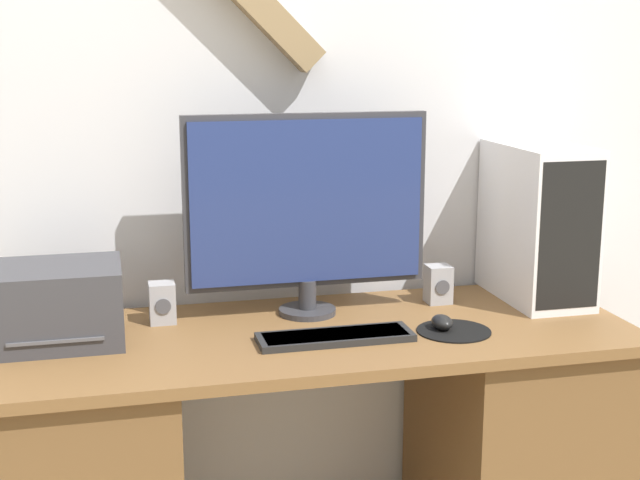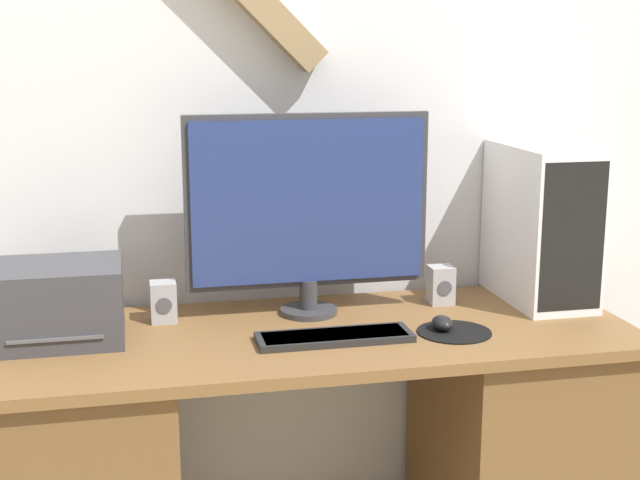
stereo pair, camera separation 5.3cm
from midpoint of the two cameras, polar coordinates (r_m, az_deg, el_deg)
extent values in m
cube|color=silver|center=(2.62, -1.73, 9.33)|extent=(6.40, 0.05, 2.70)
cube|color=brown|center=(2.38, 0.06, -6.17)|extent=(1.72, 0.64, 0.03)
cube|color=brown|center=(2.71, 13.09, -12.65)|extent=(0.48, 0.59, 0.72)
cylinder|color=#333338|center=(2.51, -0.12, -4.56)|extent=(0.16, 0.16, 0.02)
cylinder|color=#333338|center=(2.50, -0.13, -3.49)|extent=(0.05, 0.05, 0.08)
cube|color=#333338|center=(2.45, -0.17, 2.53)|extent=(0.68, 0.03, 0.48)
cube|color=navy|center=(2.43, -0.09, 2.46)|extent=(0.64, 0.01, 0.45)
cube|color=black|center=(2.29, 1.60, -6.24)|extent=(0.40, 0.12, 0.02)
cube|color=#424242|center=(2.29, 1.60, -6.11)|extent=(0.37, 0.10, 0.01)
cylinder|color=black|center=(2.39, 9.22, -5.83)|extent=(0.20, 0.20, 0.00)
ellipsoid|color=black|center=(2.39, 8.48, -5.28)|extent=(0.05, 0.08, 0.04)
cube|color=white|center=(2.69, 14.50, 1.03)|extent=(0.21, 0.39, 0.46)
cube|color=black|center=(2.52, 16.44, 0.17)|extent=(0.19, 0.01, 0.41)
cube|color=#38383D|center=(2.36, -15.82, -3.87)|extent=(0.33, 0.26, 0.20)
cube|color=#515156|center=(2.30, -15.85, -5.72)|extent=(0.23, 0.12, 0.01)
cube|color=#99999E|center=(2.47, -9.37, -3.92)|extent=(0.07, 0.07, 0.11)
cylinder|color=#47474C|center=(2.43, -9.33, -4.15)|extent=(0.04, 0.00, 0.04)
cube|color=#99999E|center=(2.63, 8.31, -2.86)|extent=(0.07, 0.07, 0.11)
cylinder|color=#47474C|center=(2.59, 8.58, -3.06)|extent=(0.04, 0.00, 0.04)
camera|label=1|loc=(0.03, -89.34, 0.15)|focal=50.00mm
camera|label=2|loc=(0.03, 90.66, -0.15)|focal=50.00mm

